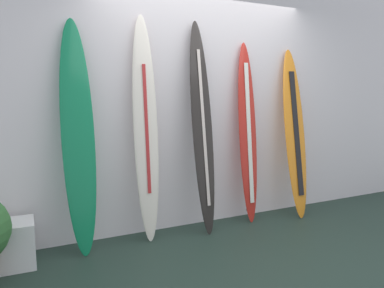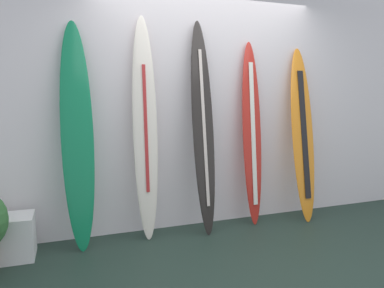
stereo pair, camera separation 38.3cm
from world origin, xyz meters
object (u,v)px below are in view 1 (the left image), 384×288
object	(u,v)px
surfboard_crimson	(248,135)
display_block_left	(14,244)
surfboard_charcoal	(202,129)
surfboard_sunset	(295,134)
surfboard_emerald	(78,137)
surfboard_ivory	(146,131)

from	to	relation	value
surfboard_crimson	display_block_left	size ratio (longest dim) A/B	5.23
surfboard_charcoal	display_block_left	xyz separation A→B (m)	(-1.84, -0.05, -0.91)
surfboard_sunset	display_block_left	distance (m)	3.19
surfboard_emerald	surfboard_ivory	distance (m)	0.66
surfboard_charcoal	surfboard_crimson	xyz separation A→B (m)	(0.62, 0.07, -0.09)
surfboard_ivory	surfboard_sunset	size ratio (longest dim) A/B	1.12
surfboard_ivory	display_block_left	world-z (taller)	surfboard_ivory
surfboard_emerald	surfboard_sunset	distance (m)	2.51
display_block_left	surfboard_sunset	bearing A→B (deg)	0.90
surfboard_sunset	surfboard_ivory	bearing A→B (deg)	178.15
surfboard_emerald	surfboard_sunset	size ratio (longest dim) A/B	1.08
surfboard_emerald	surfboard_crimson	size ratio (longest dim) A/B	1.05
surfboard_charcoal	surfboard_sunset	distance (m)	1.25
surfboard_emerald	surfboard_crimson	distance (m)	1.88
surfboard_charcoal	surfboard_crimson	size ratio (longest dim) A/B	1.09
surfboard_charcoal	surfboard_crimson	bearing A→B (deg)	6.24
surfboard_emerald	display_block_left	world-z (taller)	surfboard_emerald
surfboard_emerald	surfboard_sunset	bearing A→B (deg)	-0.61
surfboard_ivory	surfboard_charcoal	xyz separation A→B (m)	(0.60, -0.06, -0.01)
surfboard_ivory	surfboard_emerald	bearing A→B (deg)	-177.11
surfboard_crimson	surfboard_sunset	bearing A→B (deg)	-6.53
surfboard_sunset	surfboard_crimson	bearing A→B (deg)	173.47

